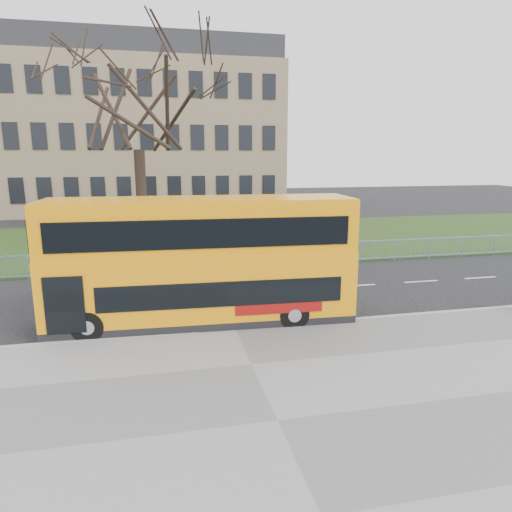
# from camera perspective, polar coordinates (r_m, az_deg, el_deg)

# --- Properties ---
(ground) EXTENTS (120.00, 120.00, 0.00)m
(ground) POSITION_cam_1_polar(r_m,az_deg,el_deg) (15.99, -3.58, -7.43)
(ground) COLOR black
(ground) RESTS_ON ground
(pavement) EXTENTS (80.00, 10.50, 0.12)m
(pavement) POSITION_cam_1_polar(r_m,az_deg,el_deg) (9.99, 2.70, -20.12)
(pavement) COLOR slate
(pavement) RESTS_ON ground
(kerb) EXTENTS (80.00, 0.20, 0.14)m
(kerb) POSITION_cam_1_polar(r_m,az_deg,el_deg) (14.53, -2.64, -9.21)
(kerb) COLOR gray
(kerb) RESTS_ON ground
(grass_verge) EXTENTS (80.00, 15.40, 0.08)m
(grass_verge) POSITION_cam_1_polar(r_m,az_deg,el_deg) (29.75, -7.78, 1.92)
(grass_verge) COLOR #203914
(grass_verge) RESTS_ON ground
(guard_railing) EXTENTS (40.00, 0.12, 1.10)m
(guard_railing) POSITION_cam_1_polar(r_m,az_deg,el_deg) (22.13, -6.20, -0.35)
(guard_railing) COLOR #718DC9
(guard_railing) RESTS_ON ground
(bare_tree) EXTENTS (9.41, 9.41, 13.44)m
(bare_tree) POSITION_cam_1_polar(r_m,az_deg,el_deg) (24.92, -14.56, 15.24)
(bare_tree) COLOR black
(bare_tree) RESTS_ON grass_verge
(civic_building) EXTENTS (30.00, 15.00, 14.00)m
(civic_building) POSITION_cam_1_polar(r_m,az_deg,el_deg) (49.97, -15.91, 13.83)
(civic_building) COLOR #886F56
(civic_building) RESTS_ON ground
(yellow_bus) EXTENTS (9.81, 2.76, 4.07)m
(yellow_bus) POSITION_cam_1_polar(r_m,az_deg,el_deg) (14.78, -6.77, -0.33)
(yellow_bus) COLOR #FF9A0A
(yellow_bus) RESTS_ON ground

